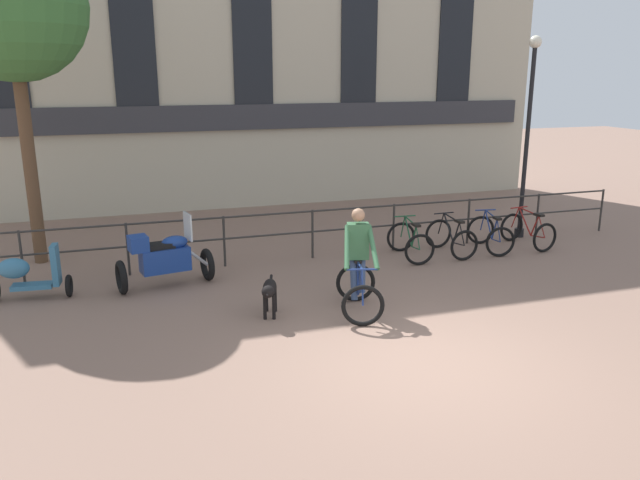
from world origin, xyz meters
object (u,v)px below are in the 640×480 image
parked_bicycle_near_lamp (410,242)px  parked_bicycle_far_end (528,231)px  dog (269,290)px  parked_motorcycle (164,258)px  street_lamp (528,128)px  parked_scooter (28,274)px  parked_bicycle_mid_left (451,238)px  cyclist_with_bike (359,266)px  parked_bicycle_mid_right (490,235)px

parked_bicycle_near_lamp → parked_bicycle_far_end: same height
dog → parked_motorcycle: (-1.48, 2.02, 0.10)m
parked_bicycle_near_lamp → parked_bicycle_far_end: size_ratio=0.98×
parked_bicycle_far_end → street_lamp: 2.40m
parked_bicycle_near_lamp → parked_scooter: (-7.40, -0.19, 0.10)m
parked_bicycle_near_lamp → dog: bearing=36.4°
dog → parked_bicycle_mid_left: (4.60, 2.29, -0.10)m
cyclist_with_bike → parked_bicycle_mid_left: 3.99m
street_lamp → parked_motorcycle: bearing=-172.7°
parked_bicycle_mid_left → parked_bicycle_far_end: (1.96, 0.00, -0.00)m
dog → parked_bicycle_far_end: 6.95m
dog → parked_bicycle_near_lamp: size_ratio=0.79×
dog → parked_scooter: parked_scooter is taller
parked_bicycle_mid_right → parked_bicycle_far_end: size_ratio=1.02×
cyclist_with_bike → parked_bicycle_mid_right: (4.10, 2.44, -0.41)m
parked_bicycle_mid_right → parked_scooter: bearing=10.3°
parked_bicycle_mid_left → street_lamp: street_lamp is taller
cyclist_with_bike → parked_bicycle_far_end: cyclist_with_bike is taller
parked_motorcycle → parked_bicycle_mid_right: 7.06m
parked_bicycle_mid_left → parked_motorcycle: bearing=0.4°
parked_bicycle_far_end → street_lamp: (0.36, 0.80, 2.23)m
cyclist_with_bike → parked_bicycle_far_end: 5.66m
parked_bicycle_far_end → parked_bicycle_mid_left: bearing=-6.9°
parked_motorcycle → parked_bicycle_far_end: size_ratio=1.52×
parked_bicycle_mid_right → parked_scooter: parked_scooter is taller
dog → street_lamp: street_lamp is taller
cyclist_with_bike → parked_motorcycle: (-2.95, 2.17, -0.20)m
parked_scooter → parked_bicycle_mid_left: bearing=-82.6°
dog → parked_bicycle_near_lamp: 4.28m
parked_bicycle_near_lamp → parked_bicycle_far_end: (2.94, 0.00, -0.00)m
dog → parked_bicycle_far_end: parked_bicycle_far_end is taller
dog → parked_bicycle_near_lamp: (3.62, 2.29, -0.10)m
parked_bicycle_far_end → parked_bicycle_mid_right: bearing=-7.0°
parked_bicycle_mid_right → street_lamp: (1.34, 0.80, 2.23)m
parked_bicycle_mid_right → cyclist_with_bike: bearing=39.9°
parked_bicycle_mid_left → parked_scooter: bearing=-0.8°
street_lamp → dog: bearing=-155.9°
parked_bicycle_near_lamp → parked_scooter: bearing=5.5°
parked_bicycle_far_end → cyclist_with_bike: bearing=18.7°
parked_motorcycle → parked_scooter: bearing=77.5°
parked_bicycle_far_end → parked_scooter: parked_scooter is taller
parked_bicycle_mid_right → parked_bicycle_near_lamp: bearing=9.1°
parked_bicycle_near_lamp → parked_motorcycle: bearing=7.1°
dog → parked_bicycle_far_end: size_ratio=0.78×
parked_bicycle_near_lamp → parked_scooter: 7.40m
parked_motorcycle → parked_bicycle_mid_right: bearing=-98.4°
parked_motorcycle → parked_bicycle_mid_left: size_ratio=1.58×
dog → parked_bicycle_mid_right: 6.03m
parked_motorcycle → parked_bicycle_far_end: bearing=-98.7°
parked_motorcycle → parked_bicycle_near_lamp: parked_motorcycle is taller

